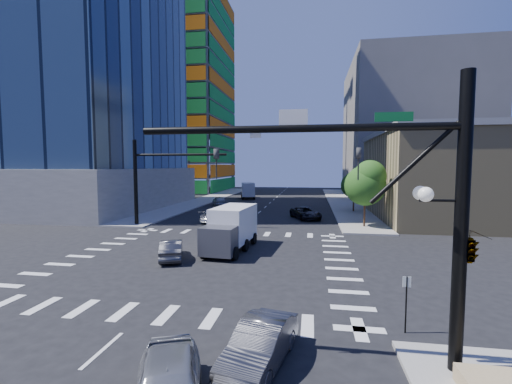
# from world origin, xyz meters

# --- Properties ---
(ground) EXTENTS (160.00, 160.00, 0.00)m
(ground) POSITION_xyz_m (0.00, 0.00, 0.00)
(ground) COLOR black
(ground) RESTS_ON ground
(road_markings) EXTENTS (20.00, 20.00, 0.01)m
(road_markings) POSITION_xyz_m (0.00, 0.00, 0.01)
(road_markings) COLOR silver
(road_markings) RESTS_ON ground
(sidewalk_ne) EXTENTS (5.00, 60.00, 0.15)m
(sidewalk_ne) POSITION_xyz_m (12.50, 40.00, 0.07)
(sidewalk_ne) COLOR gray
(sidewalk_ne) RESTS_ON ground
(sidewalk_nw) EXTENTS (5.00, 60.00, 0.15)m
(sidewalk_nw) POSITION_xyz_m (-12.50, 40.00, 0.07)
(sidewalk_nw) COLOR gray
(sidewalk_nw) RESTS_ON ground
(construction_building) EXTENTS (25.16, 34.50, 70.60)m
(construction_building) POSITION_xyz_m (-27.41, 61.93, 24.61)
(construction_building) COLOR gray
(construction_building) RESTS_ON ground
(commercial_building) EXTENTS (20.50, 22.50, 10.60)m
(commercial_building) POSITION_xyz_m (25.00, 22.00, 5.31)
(commercial_building) COLOR tan
(commercial_building) RESTS_ON ground
(bg_building_ne) EXTENTS (24.00, 30.00, 28.00)m
(bg_building_ne) POSITION_xyz_m (27.00, 55.00, 14.00)
(bg_building_ne) COLOR #67635D
(bg_building_ne) RESTS_ON ground
(signal_mast_se) EXTENTS (10.51, 2.48, 9.00)m
(signal_mast_se) POSITION_xyz_m (10.60, -11.50, 5.01)
(signal_mast_se) COLOR black
(signal_mast_se) RESTS_ON sidewalk_se
(signal_mast_nw) EXTENTS (10.20, 0.40, 9.00)m
(signal_mast_nw) POSITION_xyz_m (-10.00, 11.50, 5.49)
(signal_mast_nw) COLOR black
(signal_mast_nw) RESTS_ON sidewalk_nw
(tree_south) EXTENTS (4.16, 4.16, 6.82)m
(tree_south) POSITION_xyz_m (12.63, 13.90, 4.69)
(tree_south) COLOR #382316
(tree_south) RESTS_ON sidewalk_ne
(tree_north) EXTENTS (3.54, 3.52, 5.78)m
(tree_north) POSITION_xyz_m (12.93, 25.90, 3.99)
(tree_north) COLOR #382316
(tree_north) RESTS_ON sidewalk_ne
(no_parking_sign) EXTENTS (0.30, 0.06, 2.20)m
(no_parking_sign) POSITION_xyz_m (10.70, -9.00, 1.38)
(no_parking_sign) COLOR black
(no_parking_sign) RESTS_ON ground
(car_nb_right) EXTENTS (2.30, 4.40, 1.38)m
(car_nb_right) POSITION_xyz_m (5.52, -12.00, 0.69)
(car_nb_right) COLOR #434247
(car_nb_right) RESTS_ON ground
(car_nb_far) EXTENTS (4.37, 5.76, 1.45)m
(car_nb_far) POSITION_xyz_m (6.40, 18.88, 0.73)
(car_nb_far) COLOR black
(car_nb_far) RESTS_ON ground
(car_sb_near) EXTENTS (3.38, 5.61, 1.52)m
(car_sb_near) POSITION_xyz_m (-3.46, 15.05, 0.76)
(car_sb_near) COLOR #BBBBBB
(car_sb_near) RESTS_ON ground
(car_sb_mid) EXTENTS (3.50, 4.90, 1.55)m
(car_sb_mid) POSITION_xyz_m (-7.54, 30.44, 0.78)
(car_sb_mid) COLOR #989B9F
(car_sb_mid) RESTS_ON ground
(car_sb_cross) EXTENTS (2.77, 4.34, 1.35)m
(car_sb_cross) POSITION_xyz_m (-2.37, -0.55, 0.67)
(car_sb_cross) COLOR #414145
(car_sb_cross) RESTS_ON ground
(box_truck_near) EXTENTS (3.19, 6.40, 3.25)m
(box_truck_near) POSITION_xyz_m (1.05, 2.28, 1.44)
(box_truck_near) COLOR black
(box_truck_near) RESTS_ON ground
(box_truck_far) EXTENTS (3.84, 6.42, 3.15)m
(box_truck_far) POSITION_xyz_m (-5.28, 43.29, 1.39)
(box_truck_far) COLOR black
(box_truck_far) RESTS_ON ground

